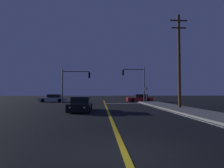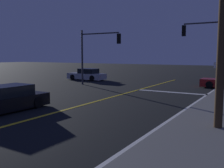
% 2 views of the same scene
% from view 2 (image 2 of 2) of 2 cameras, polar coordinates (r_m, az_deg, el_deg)
% --- Properties ---
extents(sidewalk_right, '(3.20, 45.05, 0.15)m').
position_cam_2_polar(sidewalk_right, '(9.49, 18.79, -11.50)').
color(sidewalk_right, slate).
rests_on(sidewalk_right, ground).
extents(lane_line_center, '(0.20, 42.55, 0.01)m').
position_cam_2_polar(lane_line_center, '(13.06, -14.97, -6.79)').
color(lane_line_center, gold).
rests_on(lane_line_center, ground).
extents(lane_line_edge_right, '(0.16, 42.55, 0.01)m').
position_cam_2_polar(lane_line_edge_right, '(10.02, 8.19, -10.68)').
color(lane_line_edge_right, white).
rests_on(lane_line_edge_right, ground).
extents(stop_bar, '(5.77, 0.50, 0.01)m').
position_cam_2_polar(stop_bar, '(21.05, 13.00, -1.77)').
color(stop_bar, white).
rests_on(stop_bar, ground).
extents(car_mid_block_black, '(2.04, 4.69, 1.34)m').
position_cam_2_polar(car_mid_block_black, '(14.80, -22.17, -3.23)').
color(car_mid_block_black, black).
rests_on(car_mid_block_black, ground).
extents(car_far_approaching_silver, '(4.67, 1.91, 1.34)m').
position_cam_2_polar(car_far_approaching_silver, '(30.83, -5.51, 1.98)').
color(car_far_approaching_silver, '#B2B5BA').
rests_on(car_far_approaching_silver, ground).
extents(traffic_signal_near_right, '(3.75, 0.28, 5.90)m').
position_cam_2_polar(traffic_signal_near_right, '(22.54, 20.89, 8.49)').
color(traffic_signal_near_right, '#38383D').
rests_on(traffic_signal_near_right, ground).
extents(traffic_signal_far_left, '(4.38, 0.28, 5.34)m').
position_cam_2_polar(traffic_signal_far_left, '(25.11, -3.56, 7.90)').
color(traffic_signal_far_left, '#38383D').
rests_on(traffic_signal_far_left, ground).
extents(street_sign_corner, '(0.56, 0.09, 2.48)m').
position_cam_2_polar(street_sign_corner, '(19.64, 22.13, 2.20)').
color(street_sign_corner, slate).
rests_on(street_sign_corner, ground).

